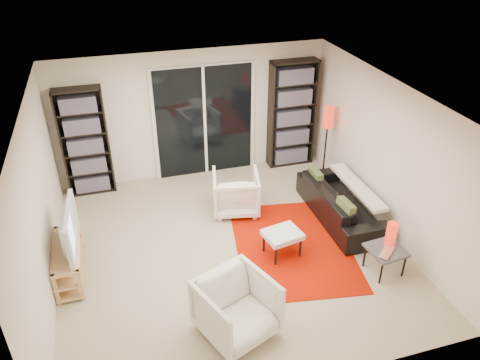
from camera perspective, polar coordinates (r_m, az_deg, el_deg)
The scene contains 20 objects.
floor at distance 7.23m, azimuth -1.24°, elevation -8.30°, with size 5.00×5.00×0.00m, color tan.
wall_back at distance 8.73m, azimuth -5.74°, elevation 7.94°, with size 5.00×0.02×2.40m, color silver.
wall_front at distance 4.67m, azimuth 7.08°, elevation -15.21°, with size 5.00×0.02×2.40m, color silver.
wall_left at distance 6.47m, azimuth -23.28°, elevation -3.28°, with size 0.02×5.00×2.40m, color silver.
wall_right at distance 7.50m, azimuth 17.41°, elevation 2.68°, with size 0.02×5.00×2.40m, color silver.
ceiling at distance 6.02m, azimuth -1.49°, elevation 9.79°, with size 5.00×5.00×0.02m, color white.
sliding_door at distance 8.79m, azimuth -4.36°, elevation 7.11°, with size 1.92×0.08×2.16m.
bookshelf_left at distance 8.56m, azimuth -18.34°, elevation 4.35°, with size 0.80×0.30×1.95m.
bookshelf_right at distance 9.15m, azimuth 6.36°, elevation 7.97°, with size 0.90×0.30×2.10m.
tv_stand at distance 7.00m, azimuth -20.13°, elevation -9.27°, with size 0.36×1.13×0.50m.
tv at distance 6.68m, azimuth -20.77°, elevation -5.65°, with size 1.06×0.14×0.61m, color black.
rug at distance 7.31m, azimuth 6.40°, elevation -7.96°, with size 1.72×2.32×0.01m, color #AE1100.
sofa at distance 7.90m, azimuth 12.14°, elevation -2.76°, with size 1.96×0.77×0.57m, color black.
armchair_back at distance 7.88m, azimuth -0.53°, elevation -1.49°, with size 0.76×0.78×0.71m, color white.
armchair_front at distance 5.78m, azimuth -0.40°, elevation -15.35°, with size 0.82×0.84×0.77m, color white.
ottoman at distance 6.94m, azimuth 5.20°, elevation -6.76°, with size 0.60×0.52×0.40m.
side_table at distance 6.91m, azimuth 17.36°, elevation -8.31°, with size 0.52×0.52×0.40m.
laptop at distance 6.79m, azimuth 17.80°, elevation -8.56°, with size 0.33×0.21×0.03m, color silver.
table_lamp at distance 6.90m, azimuth 17.96°, elevation -6.24°, with size 0.15×0.15×0.34m, color red.
floor_lamp at distance 8.66m, azimuth 10.65°, elevation 6.70°, with size 0.22×0.22×1.44m.
Camera 1 is at (-1.45, -5.44, 4.53)m, focal length 35.00 mm.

